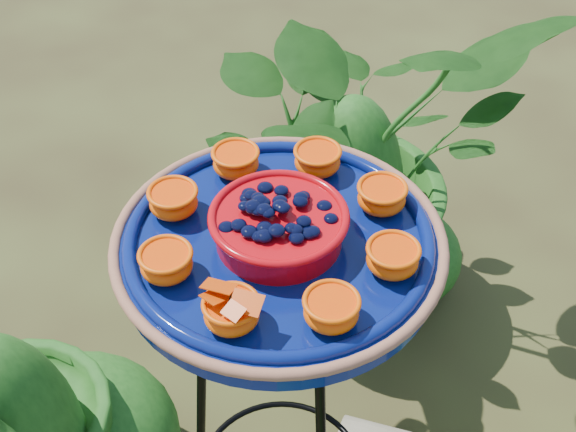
{
  "coord_description": "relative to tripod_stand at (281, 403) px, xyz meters",
  "views": [
    {
      "loc": [
        0.41,
        -0.7,
        1.73
      ],
      "look_at": [
        -0.1,
        -0.04,
        0.96
      ],
      "focal_mm": 50.0,
      "sensor_mm": 36.0,
      "label": 1
    }
  ],
  "objects": [
    {
      "name": "shrub_back_left",
      "position": [
        -0.35,
        0.74,
        -0.08
      ],
      "size": [
        1.02,
        1.08,
        0.94
      ],
      "primitive_type": "imported",
      "rotation": [
        0.0,
        0.0,
        1.12
      ],
      "color": "#194913",
      "rests_on": "ground"
    },
    {
      "name": "tripod_stand",
      "position": [
        0.0,
        0.0,
        0.0
      ],
      "size": [
        0.36,
        0.37,
        0.9
      ],
      "rotation": [
        0.0,
        0.0,
        0.12
      ],
      "color": "black",
      "rests_on": "ground"
    },
    {
      "name": "shrub_front_left",
      "position": [
        -0.44,
        -0.29,
        -0.11
      ],
      "size": [
        0.61,
        0.61,
        0.87
      ],
      "primitive_type": "imported",
      "rotation": [
        0.0,
        0.0,
        5.48
      ],
      "color": "#194913",
      "rests_on": "ground"
    },
    {
      "name": "feeder_dish",
      "position": [
        0.0,
        -0.0,
        0.4
      ],
      "size": [
        0.51,
        0.51,
        0.11
      ],
      "rotation": [
        0.0,
        0.0,
        0.12
      ],
      "color": "#07165C",
      "rests_on": "tripod_stand"
    }
  ]
}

